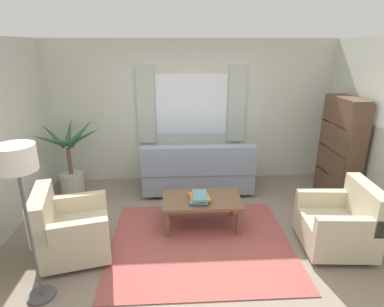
{
  "coord_description": "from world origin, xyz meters",
  "views": [
    {
      "loc": [
        -0.32,
        -3.55,
        2.49
      ],
      "look_at": [
        -0.08,
        0.7,
        1.02
      ],
      "focal_mm": 29.52,
      "sensor_mm": 36.0,
      "label": 1
    }
  ],
  "objects_px": {
    "potted_plant": "(71,163)",
    "bookshelf": "(338,155)",
    "armchair_right": "(341,223)",
    "coffee_table": "(202,202)",
    "book_stack_on_table": "(199,198)",
    "armchair_left": "(69,230)",
    "standing_lamp": "(18,172)",
    "couch": "(198,172)"
  },
  "relations": [
    {
      "from": "couch",
      "to": "armchair_right",
      "type": "xyz_separation_m",
      "value": [
        1.68,
        -1.77,
        -0.01
      ]
    },
    {
      "from": "book_stack_on_table",
      "to": "coffee_table",
      "type": "bearing_deg",
      "value": 56.56
    },
    {
      "from": "couch",
      "to": "armchair_right",
      "type": "height_order",
      "value": "couch"
    },
    {
      "from": "armchair_left",
      "to": "standing_lamp",
      "type": "relative_size",
      "value": 0.61
    },
    {
      "from": "book_stack_on_table",
      "to": "potted_plant",
      "type": "distance_m",
      "value": 2.5
    },
    {
      "from": "armchair_right",
      "to": "coffee_table",
      "type": "xyz_separation_m",
      "value": [
        -1.71,
        0.61,
        0.03
      ]
    },
    {
      "from": "armchair_right",
      "to": "potted_plant",
      "type": "distance_m",
      "value": 4.3
    },
    {
      "from": "book_stack_on_table",
      "to": "standing_lamp",
      "type": "bearing_deg",
      "value": -145.49
    },
    {
      "from": "coffee_table",
      "to": "armchair_right",
      "type": "bearing_deg",
      "value": -19.72
    },
    {
      "from": "armchair_right",
      "to": "bookshelf",
      "type": "height_order",
      "value": "bookshelf"
    },
    {
      "from": "bookshelf",
      "to": "armchair_right",
      "type": "bearing_deg",
      "value": 156.31
    },
    {
      "from": "book_stack_on_table",
      "to": "bookshelf",
      "type": "relative_size",
      "value": 0.21
    },
    {
      "from": "potted_plant",
      "to": "bookshelf",
      "type": "xyz_separation_m",
      "value": [
        4.48,
        -0.5,
        0.24
      ]
    },
    {
      "from": "couch",
      "to": "armchair_right",
      "type": "relative_size",
      "value": 2.11
    },
    {
      "from": "armchair_left",
      "to": "bookshelf",
      "type": "distance_m",
      "value": 4.2
    },
    {
      "from": "coffee_table",
      "to": "potted_plant",
      "type": "bearing_deg",
      "value": 150.33
    },
    {
      "from": "bookshelf",
      "to": "armchair_left",
      "type": "bearing_deg",
      "value": 108.2
    },
    {
      "from": "couch",
      "to": "standing_lamp",
      "type": "xyz_separation_m",
      "value": [
        -1.81,
        -2.41,
        1.04
      ]
    },
    {
      "from": "couch",
      "to": "armchair_right",
      "type": "bearing_deg",
      "value": 133.58
    },
    {
      "from": "armchair_left",
      "to": "potted_plant",
      "type": "relative_size",
      "value": 0.8
    },
    {
      "from": "armchair_right",
      "to": "coffee_table",
      "type": "bearing_deg",
      "value": -105.45
    },
    {
      "from": "book_stack_on_table",
      "to": "potted_plant",
      "type": "bearing_deg",
      "value": 148.48
    },
    {
      "from": "armchair_left",
      "to": "bookshelf",
      "type": "xyz_separation_m",
      "value": [
        3.97,
        1.31,
        0.43
      ]
    },
    {
      "from": "couch",
      "to": "armchair_left",
      "type": "bearing_deg",
      "value": 45.32
    },
    {
      "from": "armchair_right",
      "to": "book_stack_on_table",
      "type": "xyz_separation_m",
      "value": [
        -1.75,
        0.54,
        0.14
      ]
    },
    {
      "from": "armchair_right",
      "to": "book_stack_on_table",
      "type": "distance_m",
      "value": 1.84
    },
    {
      "from": "coffee_table",
      "to": "armchair_left",
      "type": "bearing_deg",
      "value": -161.39
    },
    {
      "from": "coffee_table",
      "to": "bookshelf",
      "type": "height_order",
      "value": "bookshelf"
    },
    {
      "from": "armchair_right",
      "to": "bookshelf",
      "type": "relative_size",
      "value": 0.52
    },
    {
      "from": "couch",
      "to": "armchair_left",
      "type": "relative_size",
      "value": 1.89
    },
    {
      "from": "coffee_table",
      "to": "potted_plant",
      "type": "height_order",
      "value": "potted_plant"
    },
    {
      "from": "book_stack_on_table",
      "to": "couch",
      "type": "bearing_deg",
      "value": 86.7
    },
    {
      "from": "armchair_left",
      "to": "standing_lamp",
      "type": "height_order",
      "value": "standing_lamp"
    },
    {
      "from": "armchair_left",
      "to": "coffee_table",
      "type": "relative_size",
      "value": 0.92
    },
    {
      "from": "couch",
      "to": "coffee_table",
      "type": "distance_m",
      "value": 1.15
    },
    {
      "from": "couch",
      "to": "potted_plant",
      "type": "xyz_separation_m",
      "value": [
        -2.2,
        0.09,
        0.18
      ]
    },
    {
      "from": "potted_plant",
      "to": "standing_lamp",
      "type": "height_order",
      "value": "standing_lamp"
    },
    {
      "from": "coffee_table",
      "to": "bookshelf",
      "type": "bearing_deg",
      "value": 17.91
    },
    {
      "from": "armchair_right",
      "to": "bookshelf",
      "type": "distance_m",
      "value": 1.54
    },
    {
      "from": "book_stack_on_table",
      "to": "standing_lamp",
      "type": "relative_size",
      "value": 0.21
    },
    {
      "from": "armchair_right",
      "to": "potted_plant",
      "type": "height_order",
      "value": "potted_plant"
    },
    {
      "from": "book_stack_on_table",
      "to": "potted_plant",
      "type": "relative_size",
      "value": 0.28
    }
  ]
}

